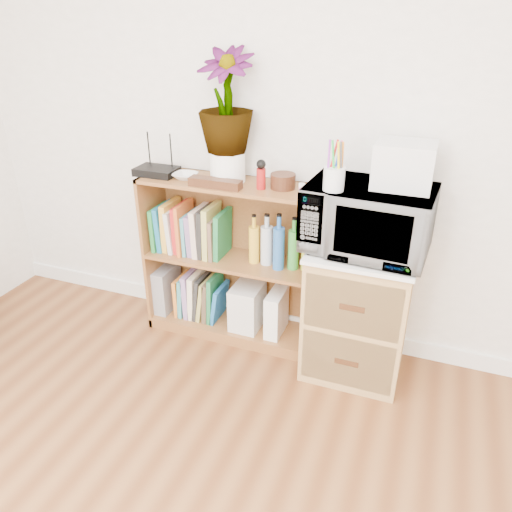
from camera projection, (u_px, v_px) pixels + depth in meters
The scene contains 21 objects.
skirting_board at pixel (294, 323), 3.05m from camera, with size 4.00×0.02×0.10m, color white.
bookshelf at pixel (231, 262), 2.85m from camera, with size 1.00×0.30×0.95m, color brown.
wicker_unit at pixel (358, 312), 2.61m from camera, with size 0.50×0.45×0.70m, color #9E7542.
microwave at pixel (367, 219), 2.36m from camera, with size 0.58×0.40×0.32m, color white.
pen_cup at pixel (334, 179), 2.22m from camera, with size 0.10×0.10×0.11m, color white.
small_appliance at pixel (404, 165), 2.24m from camera, with size 0.26×0.22×0.21m, color silver.
router at pixel (157, 171), 2.75m from camera, with size 0.23×0.15×0.04m, color black.
white_bowl at pixel (185, 176), 2.68m from camera, with size 0.13×0.13×0.03m, color silver.
plant_pot at pixel (228, 166), 2.63m from camera, with size 0.19×0.19×0.16m, color white.
potted_plant at pixel (226, 101), 2.48m from camera, with size 0.29×0.29×0.51m, color #2F742E.
trinket_box at pixel (215, 183), 2.56m from camera, with size 0.28×0.07×0.04m, color #331A0E.
kokeshi_doll at pixel (261, 179), 2.52m from camera, with size 0.05×0.05×0.11m, color maroon.
wooden_bowl at pixel (283, 181), 2.54m from camera, with size 0.13×0.13×0.07m, color #371B0F.
paint_jars at pixel (308, 192), 2.41m from camera, with size 0.12×0.04×0.06m, color pink.
file_box at pixel (167, 288), 3.11m from camera, with size 0.08×0.23×0.28m, color gray.
magazine_holder_left at pixel (241, 305), 2.95m from camera, with size 0.08×0.21×0.27m, color silver.
magazine_holder_mid at pixel (254, 308), 2.92m from camera, with size 0.08×0.21×0.27m, color silver.
magazine_holder_right at pixel (276, 312), 2.88m from camera, with size 0.08×0.21×0.27m, color white.
cookbooks at pixel (190, 230), 2.86m from camera, with size 0.42×0.20×0.30m.
liquor_bottles at pixel (286, 243), 2.67m from camera, with size 0.43×0.07×0.32m.
lower_books at pixel (200, 296), 3.04m from camera, with size 0.30×0.19×0.30m.
Camera 1 is at (0.68, -0.22, 1.78)m, focal length 35.00 mm.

